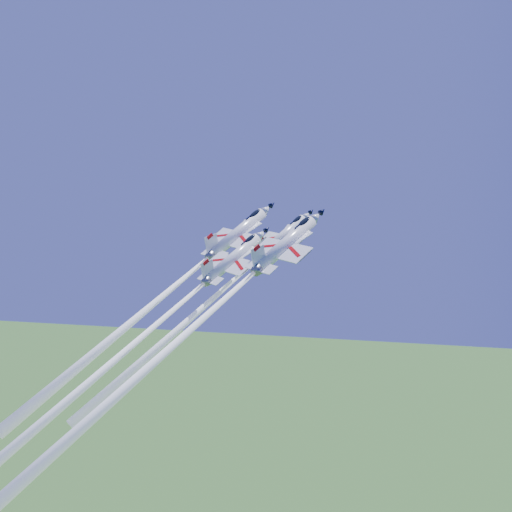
% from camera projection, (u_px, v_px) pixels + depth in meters
% --- Properties ---
extents(jet_lead, '(25.01, 35.56, 38.05)m').
position_uv_depth(jet_lead, '(214.00, 298.00, 95.99)').
color(jet_lead, white).
extents(jet_left, '(27.08, 38.24, 40.59)m').
position_uv_depth(jet_left, '(163.00, 296.00, 95.76)').
color(jet_left, white).
extents(jet_right, '(30.27, 43.30, 46.63)m').
position_uv_depth(jet_right, '(182.00, 337.00, 80.62)').
color(jet_right, white).
extents(jet_slot, '(28.59, 41.02, 44.32)m').
position_uv_depth(jet_slot, '(132.00, 345.00, 85.76)').
color(jet_slot, white).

